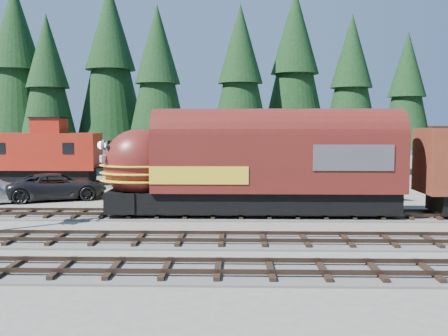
{
  "coord_description": "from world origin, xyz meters",
  "views": [
    {
      "loc": [
        -1.8,
        -23.28,
        5.09
      ],
      "look_at": [
        -2.44,
        4.0,
        2.7
      ],
      "focal_mm": 40.0,
      "sensor_mm": 36.0,
      "label": 1
    }
  ],
  "objects_px": {
    "depot": "(262,156)",
    "pickup_truck_a": "(57,186)",
    "caboose": "(39,154)",
    "locomotive": "(245,169)"
  },
  "relations": [
    {
      "from": "locomotive",
      "to": "caboose",
      "type": "relative_size",
      "value": 1.64
    },
    {
      "from": "depot",
      "to": "locomotive",
      "type": "relative_size",
      "value": 0.77
    },
    {
      "from": "depot",
      "to": "pickup_truck_a",
      "type": "distance_m",
      "value": 14.05
    },
    {
      "from": "pickup_truck_a",
      "to": "caboose",
      "type": "bearing_deg",
      "value": 7.22
    },
    {
      "from": "caboose",
      "to": "pickup_truck_a",
      "type": "distance_m",
      "value": 9.32
    },
    {
      "from": "locomotive",
      "to": "caboose",
      "type": "height_order",
      "value": "caboose"
    },
    {
      "from": "caboose",
      "to": "pickup_truck_a",
      "type": "bearing_deg",
      "value": -61.31
    },
    {
      "from": "depot",
      "to": "pickup_truck_a",
      "type": "relative_size",
      "value": 1.97
    },
    {
      "from": "pickup_truck_a",
      "to": "depot",
      "type": "bearing_deg",
      "value": -109.24
    },
    {
      "from": "locomotive",
      "to": "caboose",
      "type": "bearing_deg",
      "value": 140.51
    }
  ]
}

